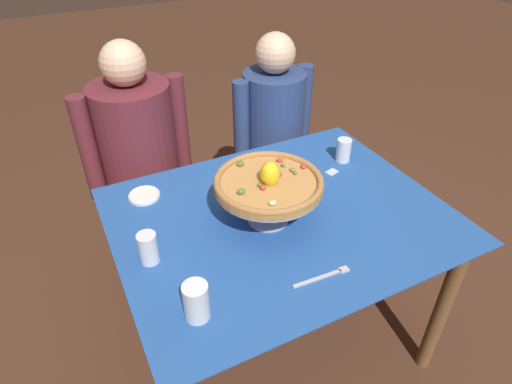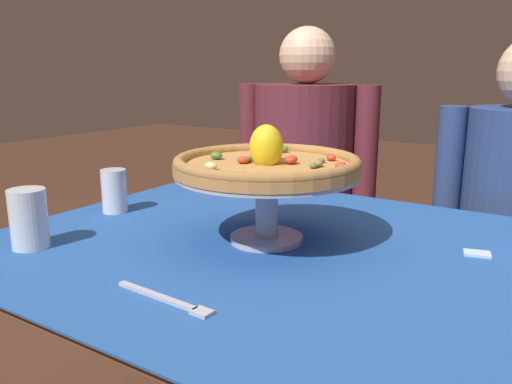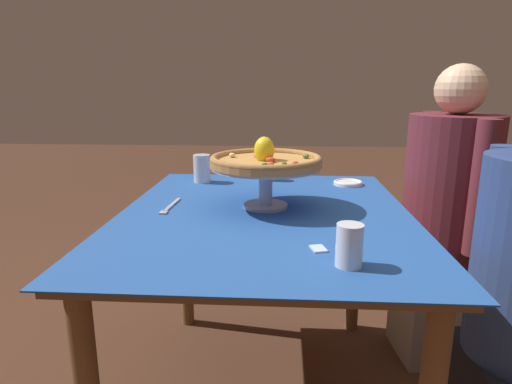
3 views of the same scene
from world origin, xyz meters
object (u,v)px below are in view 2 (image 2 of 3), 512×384
(dinner_fork, at_px, (168,300))
(pizza_stand, at_px, (266,191))
(water_glass_front_left, at_px, (29,222))
(diner_left, at_px, (304,206))
(water_glass_side_left, at_px, (114,193))
(sugar_packet, at_px, (477,254))
(side_plate, at_px, (222,186))
(pizza, at_px, (266,163))

(dinner_fork, bearing_deg, pizza_stand, 94.49)
(water_glass_front_left, height_order, dinner_fork, water_glass_front_left)
(diner_left, bearing_deg, water_glass_side_left, -101.22)
(sugar_packet, height_order, diner_left, diner_left)
(sugar_packet, distance_m, diner_left, 0.91)
(water_glass_front_left, bearing_deg, sugar_packet, 30.10)
(water_glass_side_left, xyz_separation_m, diner_left, (0.15, 0.75, -0.18))
(sugar_packet, bearing_deg, dinner_fork, -126.88)
(pizza_stand, distance_m, side_plate, 0.52)
(water_glass_side_left, distance_m, side_plate, 0.37)
(side_plate, height_order, dinner_fork, side_plate)
(pizza, xyz_separation_m, diner_left, (-0.30, 0.74, -0.30))
(side_plate, height_order, diner_left, diner_left)
(pizza, xyz_separation_m, sugar_packet, (0.39, 0.16, -0.17))
(pizza_stand, height_order, water_glass_front_left, pizza_stand)
(pizza, height_order, diner_left, diner_left)
(dinner_fork, relative_size, sugar_packet, 3.99)
(water_glass_front_left, relative_size, diner_left, 0.10)
(pizza_stand, distance_m, diner_left, 0.84)
(water_glass_side_left, bearing_deg, dinner_fork, -34.04)
(water_glass_front_left, bearing_deg, pizza_stand, 37.32)
(pizza, bearing_deg, sugar_packet, 21.85)
(pizza_stand, xyz_separation_m, sugar_packet, (0.39, 0.16, -0.11))
(sugar_packet, bearing_deg, diner_left, 139.68)
(water_glass_front_left, distance_m, diner_left, 1.06)
(sugar_packet, bearing_deg, side_plate, 166.34)
(water_glass_front_left, bearing_deg, side_plate, 88.84)
(diner_left, bearing_deg, pizza, -68.23)
(dinner_fork, bearing_deg, water_glass_front_left, 174.66)
(water_glass_side_left, xyz_separation_m, dinner_fork, (0.47, -0.32, -0.05))
(water_glass_front_left, height_order, diner_left, diner_left)
(water_glass_side_left, distance_m, dinner_fork, 0.57)
(dinner_fork, distance_m, diner_left, 1.13)
(sugar_packet, bearing_deg, pizza, -158.15)
(pizza_stand, distance_m, pizza, 0.06)
(pizza, height_order, sugar_packet, pizza)
(diner_left, bearing_deg, sugar_packet, -40.32)
(pizza, distance_m, water_glass_front_left, 0.50)
(side_plate, relative_size, diner_left, 0.10)
(sugar_packet, relative_size, diner_left, 0.04)
(water_glass_side_left, relative_size, dinner_fork, 0.55)
(pizza, bearing_deg, dinner_fork, -85.56)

